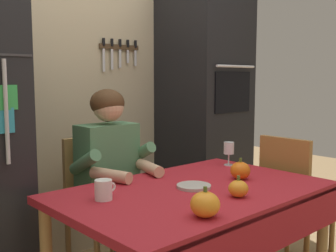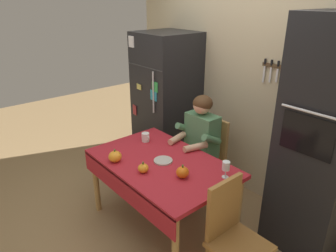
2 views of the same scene
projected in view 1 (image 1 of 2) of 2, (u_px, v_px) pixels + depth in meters
back_wall_assembly at (77, 79)px, 3.02m from camera, size 3.70×0.13×2.60m
wall_oven at (204, 109)px, 3.46m from camera, size 0.60×0.64×2.10m
dining_table at (197, 205)px, 2.12m from camera, size 1.40×0.90×0.74m
chair_behind_person at (98, 202)px, 2.66m from camera, size 0.40×0.40×0.93m
seated_person at (114, 173)px, 2.49m from camera, size 0.47×0.55×1.25m
chair_right_side at (291, 198)px, 2.73m from camera, size 0.40×0.40×0.93m
coffee_mug at (104, 190)px, 1.93m from camera, size 0.11×0.08×0.10m
wine_glass at (229, 149)px, 2.68m from camera, size 0.07×0.07×0.15m
pumpkin_large at (238, 189)px, 1.97m from camera, size 0.10×0.10×0.10m
pumpkin_medium at (205, 204)px, 1.69m from camera, size 0.12×0.12×0.13m
pumpkin_small at (240, 171)px, 2.32m from camera, size 0.11×0.11×0.12m
serving_tray at (194, 186)px, 2.14m from camera, size 0.18×0.18×0.02m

